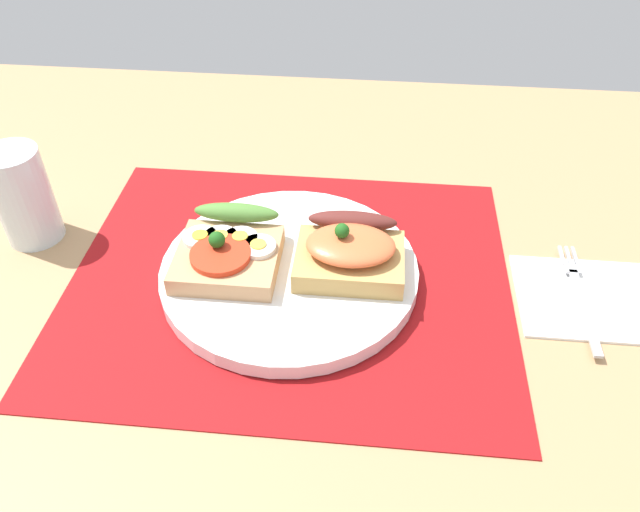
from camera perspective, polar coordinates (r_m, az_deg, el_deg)
The scene contains 8 objects.
ground_plane at distance 63.50cm, azimuth -2.70°, elevation -3.20°, with size 120.00×90.00×3.20cm, color tan.
placemat at distance 62.28cm, azimuth -2.75°, elevation -2.05°, with size 43.08×35.88×0.30cm, color maroon.
plate at distance 61.65cm, azimuth -2.78°, elevation -1.42°, with size 25.10×25.10×1.56cm, color white.
sandwich_egg_tomato at distance 61.19cm, azimuth -8.30°, elevation 0.54°, with size 9.75×10.61×4.12cm.
sandwich_salmon at distance 59.38cm, azimuth 2.72°, elevation 0.19°, with size 10.27×9.18×5.46cm.
napkin at distance 65.27cm, azimuth 23.19°, elevation -3.54°, with size 13.49×11.04×0.60cm, color white.
fork at distance 64.74cm, azimuth 22.47°, elevation -3.14°, with size 1.62×14.64×0.32cm.
drinking_glass at distance 71.17cm, azimuth -25.34°, elevation 4.93°, with size 5.77×5.77×10.33cm, color silver.
Camera 1 is at (7.40, -44.81, 42.77)cm, focal length 35.29 mm.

